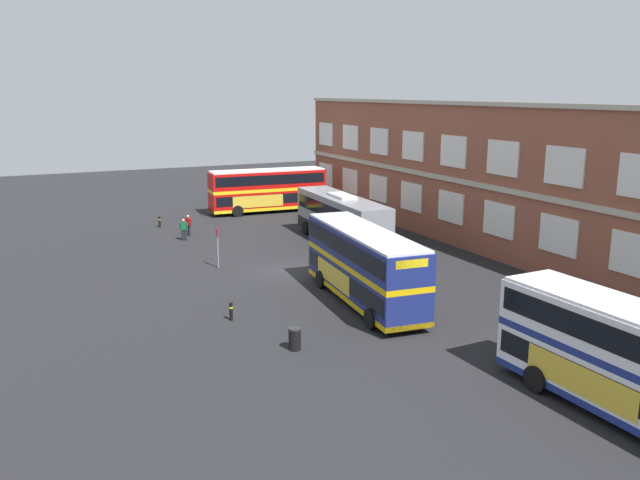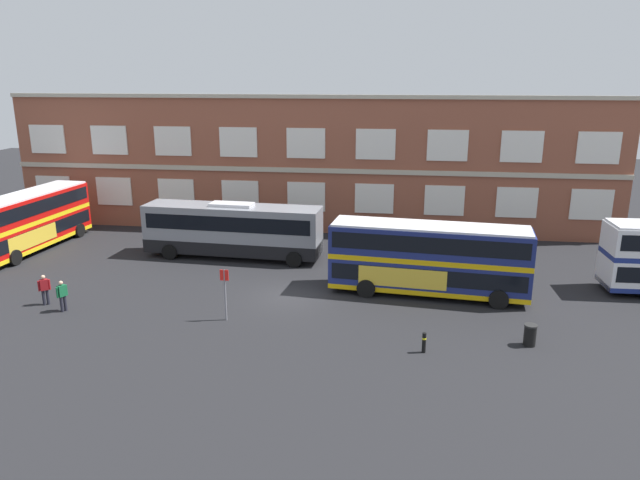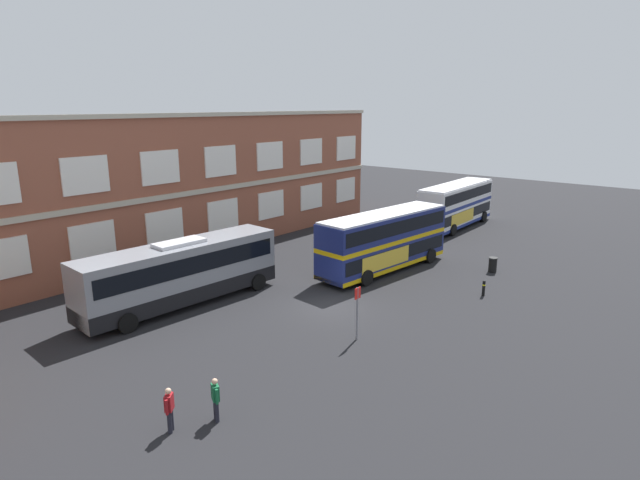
{
  "view_description": "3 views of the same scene",
  "coord_description": "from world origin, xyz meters",
  "px_view_note": "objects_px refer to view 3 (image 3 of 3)",
  "views": [
    {
      "loc": [
        37.04,
        -15.22,
        11.36
      ],
      "look_at": [
        2.52,
        1.31,
        2.46
      ],
      "focal_mm": 36.12,
      "sensor_mm": 36.0,
      "label": 1
    },
    {
      "loc": [
        5.99,
        -30.59,
        12.1
      ],
      "look_at": [
        1.6,
        0.95,
        3.12
      ],
      "focal_mm": 33.11,
      "sensor_mm": 36.0,
      "label": 2
    },
    {
      "loc": [
        -22.15,
        -17.5,
        11.25
      ],
      "look_at": [
        1.82,
        2.34,
        3.2
      ],
      "focal_mm": 29.6,
      "sensor_mm": 36.0,
      "label": 3
    }
  ],
  "objects_px": {
    "touring_coach": "(181,273)",
    "second_passenger": "(169,408)",
    "waiting_passenger": "(216,398)",
    "station_litter_bin": "(493,265)",
    "double_decker_far": "(456,204)",
    "double_decker_middle": "(384,240)",
    "bus_stand_flag": "(357,308)",
    "safety_bollard_east": "(484,288)"
  },
  "relations": [
    {
      "from": "bus_stand_flag",
      "to": "station_litter_bin",
      "type": "xyz_separation_m",
      "value": [
        14.74,
        -0.9,
        -1.12
      ]
    },
    {
      "from": "bus_stand_flag",
      "to": "waiting_passenger",
      "type": "bearing_deg",
      "value": -179.58
    },
    {
      "from": "safety_bollard_east",
      "to": "touring_coach",
      "type": "bearing_deg",
      "value": 134.35
    },
    {
      "from": "waiting_passenger",
      "to": "bus_stand_flag",
      "type": "distance_m",
      "value": 8.87
    },
    {
      "from": "waiting_passenger",
      "to": "station_litter_bin",
      "type": "xyz_separation_m",
      "value": [
        23.58,
        -0.84,
        -0.41
      ]
    },
    {
      "from": "station_litter_bin",
      "to": "safety_bollard_east",
      "type": "bearing_deg",
      "value": -163.88
    },
    {
      "from": "second_passenger",
      "to": "safety_bollard_east",
      "type": "xyz_separation_m",
      "value": [
        20.18,
        -2.97,
        -0.44
      ]
    },
    {
      "from": "waiting_passenger",
      "to": "station_litter_bin",
      "type": "relative_size",
      "value": 1.65
    },
    {
      "from": "touring_coach",
      "to": "station_litter_bin",
      "type": "xyz_separation_m",
      "value": [
        17.33,
        -11.35,
        -1.39
      ]
    },
    {
      "from": "second_passenger",
      "to": "bus_stand_flag",
      "type": "distance_m",
      "value": 10.35
    },
    {
      "from": "double_decker_middle",
      "to": "double_decker_far",
      "type": "height_order",
      "value": "same"
    },
    {
      "from": "bus_stand_flag",
      "to": "safety_bollard_east",
      "type": "height_order",
      "value": "bus_stand_flag"
    },
    {
      "from": "safety_bollard_east",
      "to": "double_decker_far",
      "type": "bearing_deg",
      "value": 30.89
    },
    {
      "from": "double_decker_middle",
      "to": "second_passenger",
      "type": "height_order",
      "value": "double_decker_middle"
    },
    {
      "from": "bus_stand_flag",
      "to": "safety_bollard_east",
      "type": "relative_size",
      "value": 2.84
    },
    {
      "from": "double_decker_middle",
      "to": "safety_bollard_east",
      "type": "relative_size",
      "value": 11.79
    },
    {
      "from": "bus_stand_flag",
      "to": "double_decker_far",
      "type": "bearing_deg",
      "value": 15.64
    },
    {
      "from": "waiting_passenger",
      "to": "bus_stand_flag",
      "type": "relative_size",
      "value": 0.63
    },
    {
      "from": "bus_stand_flag",
      "to": "station_litter_bin",
      "type": "bearing_deg",
      "value": -3.5
    },
    {
      "from": "double_decker_middle",
      "to": "touring_coach",
      "type": "relative_size",
      "value": 0.92
    },
    {
      "from": "waiting_passenger",
      "to": "second_passenger",
      "type": "bearing_deg",
      "value": 153.59
    },
    {
      "from": "touring_coach",
      "to": "bus_stand_flag",
      "type": "bearing_deg",
      "value": -76.07
    },
    {
      "from": "second_passenger",
      "to": "double_decker_middle",
      "type": "bearing_deg",
      "value": 12.24
    },
    {
      "from": "second_passenger",
      "to": "safety_bollard_east",
      "type": "distance_m",
      "value": 20.4
    },
    {
      "from": "double_decker_far",
      "to": "bus_stand_flag",
      "type": "xyz_separation_m",
      "value": [
        -25.81,
        -7.22,
        -0.51
      ]
    },
    {
      "from": "touring_coach",
      "to": "second_passenger",
      "type": "distance_m",
      "value": 12.5
    },
    {
      "from": "double_decker_middle",
      "to": "safety_bollard_east",
      "type": "bearing_deg",
      "value": -93.09
    },
    {
      "from": "double_decker_far",
      "to": "station_litter_bin",
      "type": "height_order",
      "value": "double_decker_far"
    },
    {
      "from": "bus_stand_flag",
      "to": "station_litter_bin",
      "type": "distance_m",
      "value": 14.81
    },
    {
      "from": "double_decker_far",
      "to": "second_passenger",
      "type": "height_order",
      "value": "double_decker_far"
    },
    {
      "from": "second_passenger",
      "to": "bus_stand_flag",
      "type": "relative_size",
      "value": 0.63
    },
    {
      "from": "waiting_passenger",
      "to": "second_passenger",
      "type": "height_order",
      "value": "same"
    },
    {
      "from": "double_decker_far",
      "to": "waiting_passenger",
      "type": "relative_size",
      "value": 6.51
    },
    {
      "from": "waiting_passenger",
      "to": "bus_stand_flag",
      "type": "xyz_separation_m",
      "value": [
        8.85,
        0.06,
        0.7
      ]
    },
    {
      "from": "touring_coach",
      "to": "second_passenger",
      "type": "height_order",
      "value": "touring_coach"
    },
    {
      "from": "second_passenger",
      "to": "station_litter_bin",
      "type": "height_order",
      "value": "second_passenger"
    },
    {
      "from": "second_passenger",
      "to": "bus_stand_flag",
      "type": "bearing_deg",
      "value": -3.66
    },
    {
      "from": "bus_stand_flag",
      "to": "second_passenger",
      "type": "bearing_deg",
      "value": 176.34
    },
    {
      "from": "waiting_passenger",
      "to": "station_litter_bin",
      "type": "bearing_deg",
      "value": -2.03
    },
    {
      "from": "touring_coach",
      "to": "safety_bollard_east",
      "type": "xyz_separation_m",
      "value": [
        12.47,
        -12.75,
        -1.42
      ]
    },
    {
      "from": "double_decker_middle",
      "to": "safety_bollard_east",
      "type": "height_order",
      "value": "double_decker_middle"
    },
    {
      "from": "double_decker_far",
      "to": "double_decker_middle",
      "type": "bearing_deg",
      "value": -172.29
    }
  ]
}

